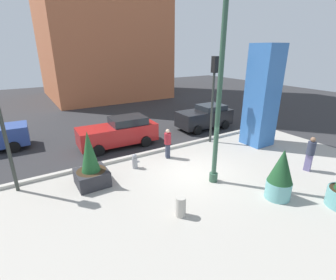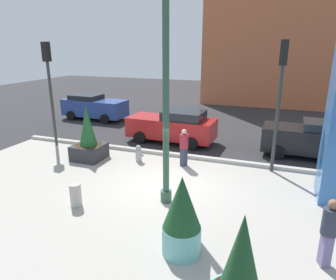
# 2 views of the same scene
# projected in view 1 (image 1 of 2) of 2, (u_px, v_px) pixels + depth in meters

# --- Properties ---
(ground_plane) EXTENTS (60.00, 60.00, 0.00)m
(ground_plane) POSITION_uv_depth(u_px,v_px,m) (153.00, 147.00, 14.82)
(ground_plane) COLOR #2D2D30
(plaza_pavement) EXTENTS (18.00, 10.00, 0.02)m
(plaza_pavement) POSITION_uv_depth(u_px,v_px,m) (224.00, 194.00, 10.04)
(plaza_pavement) COLOR #ADA89E
(plaza_pavement) RESTS_ON ground_plane
(curb_strip) EXTENTS (18.00, 0.24, 0.16)m
(curb_strip) POSITION_uv_depth(u_px,v_px,m) (160.00, 150.00, 14.09)
(curb_strip) COLOR #B7B2A8
(curb_strip) RESTS_ON ground_plane
(lamp_post) EXTENTS (0.44, 0.44, 7.80)m
(lamp_post) POSITION_uv_depth(u_px,v_px,m) (219.00, 95.00, 9.65)
(lamp_post) COLOR #335642
(lamp_post) RESTS_ON ground_plane
(art_pillar_blue) EXTENTS (1.45, 1.45, 5.77)m
(art_pillar_blue) POSITION_uv_depth(u_px,v_px,m) (262.00, 97.00, 14.31)
(art_pillar_blue) COLOR #3870BC
(art_pillar_blue) RESTS_ON ground_plane
(potted_plant_mid_plaza) EXTENTS (1.29, 1.29, 2.42)m
(potted_plant_mid_plaza) POSITION_uv_depth(u_px,v_px,m) (91.00, 165.00, 10.38)
(potted_plant_mid_plaza) COLOR #2D2D33
(potted_plant_mid_plaza) RESTS_ON ground_plane
(potted_plant_curbside) EXTENTS (0.95, 0.95, 2.05)m
(potted_plant_curbside) POSITION_uv_depth(u_px,v_px,m) (281.00, 175.00, 9.41)
(potted_plant_curbside) COLOR #6BB2B2
(potted_plant_curbside) RESTS_ON ground_plane
(fire_hydrant) EXTENTS (0.36, 0.26, 0.75)m
(fire_hydrant) POSITION_uv_depth(u_px,v_px,m) (135.00, 161.00, 12.04)
(fire_hydrant) COLOR #99999E
(fire_hydrant) RESTS_ON ground_plane
(concrete_bollard) EXTENTS (0.36, 0.36, 0.75)m
(concrete_bollard) POSITION_uv_depth(u_px,v_px,m) (181.00, 207.00, 8.58)
(concrete_bollard) COLOR #B2ADA3
(concrete_bollard) RESTS_ON ground_plane
(traffic_light_far_side) EXTENTS (0.28, 0.42, 5.09)m
(traffic_light_far_side) POSITION_uv_depth(u_px,v_px,m) (213.00, 87.00, 14.40)
(traffic_light_far_side) COLOR #333833
(traffic_light_far_side) RESTS_ON ground_plane
(car_passing_lane) EXTENTS (4.60, 2.10, 1.71)m
(car_passing_lane) POSITION_uv_depth(u_px,v_px,m) (119.00, 132.00, 14.65)
(car_passing_lane) COLOR red
(car_passing_lane) RESTS_ON ground_plane
(car_far_lane) EXTENTS (4.01, 2.05, 1.69)m
(car_far_lane) POSITION_uv_depth(u_px,v_px,m) (205.00, 117.00, 17.90)
(car_far_lane) COLOR black
(car_far_lane) RESTS_ON ground_plane
(pedestrian_crossing) EXTENTS (0.44, 0.44, 1.70)m
(pedestrian_crossing) POSITION_uv_depth(u_px,v_px,m) (310.00, 152.00, 11.59)
(pedestrian_crossing) COLOR slate
(pedestrian_crossing) RESTS_ON ground_plane
(pedestrian_by_curb) EXTENTS (0.45, 0.45, 1.60)m
(pedestrian_by_curb) POSITION_uv_depth(u_px,v_px,m) (168.00, 142.00, 13.01)
(pedestrian_by_curb) COLOR #33384C
(pedestrian_by_curb) RESTS_ON ground_plane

